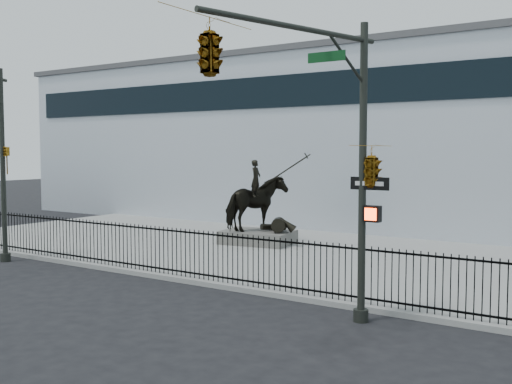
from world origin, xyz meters
The scene contains 7 objects.
ground centered at (0.00, 0.00, 0.00)m, with size 120.00×120.00×0.00m, color black.
plaza centered at (0.00, 7.00, 0.07)m, with size 30.00×12.00×0.15m, color gray.
building centered at (0.00, 20.00, 4.50)m, with size 44.00×14.00×9.00m, color white.
picket_fence centered at (0.00, 1.25, 0.90)m, with size 22.10×0.10×1.50m.
statue_plinth centered at (-1.07, 8.02, 0.42)m, with size 2.88×1.98×0.54m, color #524F4B.
equestrian_statue centered at (-1.01, 8.03, 1.82)m, with size 3.66×2.54×3.13m.
traffic_signal_right centered at (6.47, -2.00, 4.85)m, with size 2.17×6.86×7.00m.
Camera 1 is at (12.62, -12.83, 4.07)m, focal length 42.00 mm.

